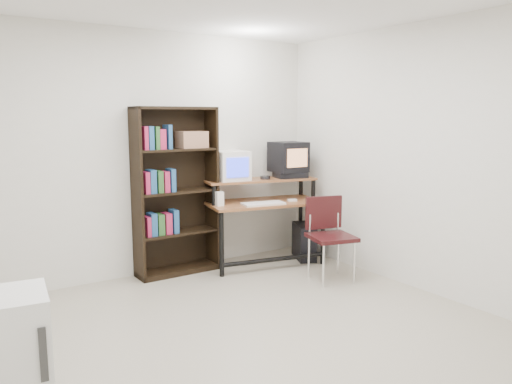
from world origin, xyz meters
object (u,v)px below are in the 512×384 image
computer_desk (264,204)px  crt_monitor (230,166)px  crt_tv (288,157)px  pc_tower (304,241)px  school_chair (329,229)px  mini_fridge (8,360)px  bookshelf (175,189)px

computer_desk → crt_monitor: (-0.32, 0.21, 0.44)m
crt_tv → pc_tower: size_ratio=0.87×
crt_monitor → school_chair: 1.35m
mini_fridge → crt_monitor: bearing=43.9°
school_chair → bookshelf: bookshelf is taller
school_chair → mini_fridge: bearing=-148.8°
bookshelf → mini_fridge: bearing=-134.1°
school_chair → pc_tower: bearing=85.0°
computer_desk → mini_fridge: bearing=-137.1°
crt_monitor → mini_fridge: (-2.62, -1.98, -0.77)m
crt_tv → pc_tower: crt_tv is taller
school_chair → mini_fridge: 3.31m
school_chair → mini_fridge: size_ratio=1.16×
computer_desk → crt_tv: (0.39, 0.05, 0.53)m
pc_tower → mini_fridge: (-3.45, -1.64, 0.16)m
computer_desk → bookshelf: size_ratio=0.79×
computer_desk → pc_tower: 0.72m
crt_monitor → pc_tower: (0.83, -0.34, -0.93)m
computer_desk → crt_monitor: crt_monitor is taller
mini_fridge → pc_tower: bearing=32.3°
computer_desk → bookshelf: 1.06m
crt_monitor → pc_tower: bearing=-17.9°
crt_monitor → bookshelf: bookshelf is taller
crt_tv → crt_monitor: bearing=170.4°
mini_fridge → bookshelf: bearing=52.9°
crt_tv → pc_tower: (0.11, -0.18, -1.02)m
school_chair → computer_desk: bearing=120.7°
computer_desk → crt_tv: size_ratio=3.61×
school_chair → crt_monitor: bearing=133.0°
bookshelf → computer_desk: bearing=-13.2°
pc_tower → mini_fridge: 3.82m
computer_desk → mini_fridge: (-2.94, -1.77, -0.32)m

